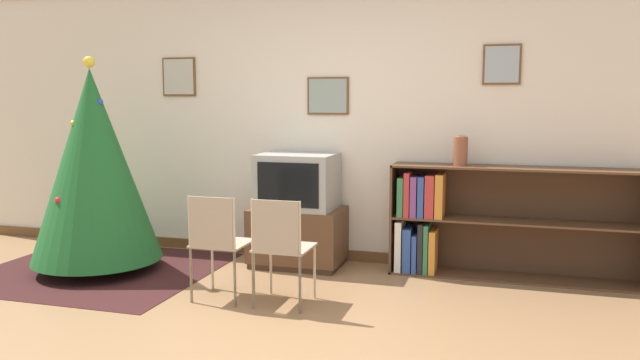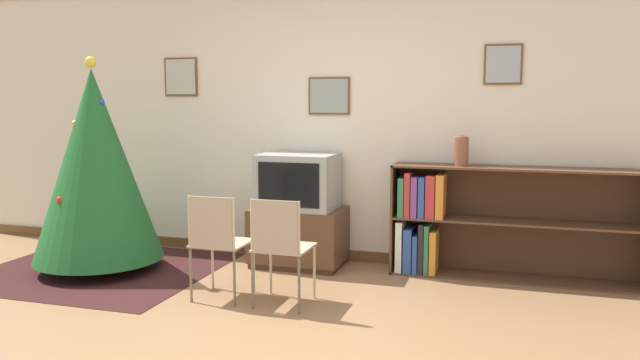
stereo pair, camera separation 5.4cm
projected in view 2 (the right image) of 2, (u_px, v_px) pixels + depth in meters
name	position (u px, v px, depth m)	size (l,w,h in m)	color
ground_plane	(237.00, 342.00, 3.95)	(24.00, 24.00, 0.00)	#936B47
wall_back	(333.00, 118.00, 5.88)	(8.25, 0.11, 2.70)	silver
area_rug	(100.00, 269.00, 5.62)	(2.02, 1.84, 0.01)	#381919
christmas_tree	(95.00, 166.00, 5.50)	(1.13, 1.13, 1.89)	maroon
tv_console	(299.00, 237.00, 5.76)	(0.83, 0.55, 0.54)	#412A1A
television	(298.00, 181.00, 5.69)	(0.69, 0.54, 0.50)	#9E9E99
folding_chair_left	(217.00, 240.00, 4.71)	(0.40, 0.40, 0.82)	tan
folding_chair_right	(280.00, 245.00, 4.56)	(0.40, 0.40, 0.82)	tan
bookshelf	(471.00, 223.00, 5.39)	(2.09, 0.36, 0.96)	brown
vase	(461.00, 151.00, 5.30)	(0.12, 0.12, 0.26)	brown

